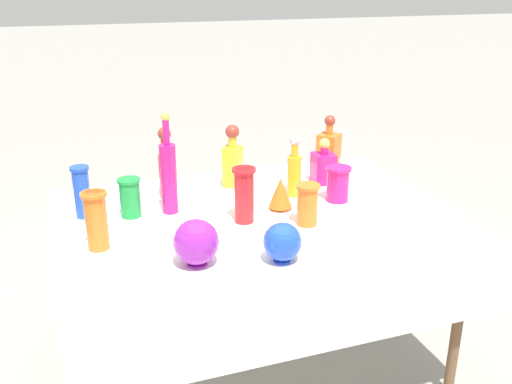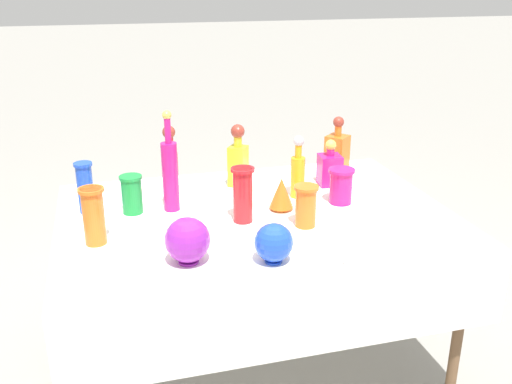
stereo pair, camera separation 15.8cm
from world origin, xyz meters
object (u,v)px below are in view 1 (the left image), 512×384
(square_decanter_1, at_px, (233,159))
(slender_vase_3, at_px, (338,183))
(slender_vase_0, at_px, (96,219))
(slender_vase_2, at_px, (308,203))
(slender_vase_5, at_px, (82,191))
(round_bowl_1, at_px, (282,242))
(tall_bottle_1, at_px, (166,167))
(square_decanter_2, at_px, (329,150))
(slender_vase_1, at_px, (244,194))
(square_decanter_0, at_px, (324,166))
(slender_vase_4, at_px, (130,196))
(round_bowl_0, at_px, (196,242))
(tall_bottle_2, at_px, (294,171))
(fluted_vase_0, at_px, (280,193))
(tall_bottle_0, at_px, (169,175))

(square_decanter_1, distance_m, slender_vase_3, 0.51)
(slender_vase_0, relative_size, slender_vase_2, 1.29)
(square_decanter_1, distance_m, slender_vase_5, 0.71)
(round_bowl_1, bearing_deg, square_decanter_1, 85.37)
(tall_bottle_1, relative_size, square_decanter_2, 1.11)
(slender_vase_0, xyz_separation_m, slender_vase_1, (0.58, 0.05, 0.00))
(square_decanter_1, bearing_deg, slender_vase_1, -101.00)
(square_decanter_0, relative_size, slender_vase_4, 1.36)
(round_bowl_0, bearing_deg, slender_vase_4, 107.08)
(slender_vase_4, bearing_deg, slender_vase_2, -26.02)
(square_decanter_1, height_order, round_bowl_0, square_decanter_1)
(square_decanter_2, relative_size, slender_vase_3, 1.86)
(tall_bottle_2, distance_m, slender_vase_0, 0.92)
(square_decanter_0, bearing_deg, tall_bottle_1, 174.81)
(square_decanter_1, distance_m, slender_vase_4, 0.55)
(slender_vase_0, distance_m, fluted_vase_0, 0.78)
(slender_vase_0, bearing_deg, slender_vase_3, 7.40)
(slender_vase_5, bearing_deg, square_decanter_1, 12.00)
(tall_bottle_0, xyz_separation_m, slender_vase_0, (-0.32, -0.25, -0.05))
(square_decanter_1, xyz_separation_m, round_bowl_0, (-0.35, -0.71, -0.05))
(square_decanter_0, distance_m, slender_vase_4, 0.94)
(tall_bottle_2, relative_size, round_bowl_1, 1.97)
(slender_vase_2, relative_size, round_bowl_1, 1.18)
(slender_vase_5, height_order, fluted_vase_0, slender_vase_5)
(slender_vase_2, xyz_separation_m, round_bowl_0, (-0.50, -0.19, -0.01))
(tall_bottle_1, relative_size, slender_vase_2, 1.89)
(tall_bottle_1, bearing_deg, round_bowl_0, -92.65)
(tall_bottle_2, height_order, slender_vase_4, tall_bottle_2)
(square_decanter_1, relative_size, slender_vase_4, 1.82)
(tall_bottle_0, height_order, square_decanter_0, tall_bottle_0)
(square_decanter_1, distance_m, round_bowl_0, 0.80)
(square_decanter_0, bearing_deg, slender_vase_2, -122.95)
(tall_bottle_2, bearing_deg, tall_bottle_1, 162.00)
(square_decanter_1, xyz_separation_m, round_bowl_1, (-0.06, -0.79, -0.06))
(square_decanter_0, distance_m, slender_vase_2, 0.51)
(slender_vase_2, distance_m, slender_vase_3, 0.30)
(fluted_vase_0, bearing_deg, square_decanter_1, 107.56)
(square_decanter_1, bearing_deg, tall_bottle_2, -43.36)
(square_decanter_1, bearing_deg, slender_vase_4, -158.05)
(fluted_vase_0, bearing_deg, slender_vase_3, 1.30)
(tall_bottle_2, height_order, round_bowl_0, tall_bottle_2)
(square_decanter_1, distance_m, slender_vase_0, 0.81)
(slender_vase_0, bearing_deg, square_decanter_1, 35.28)
(slender_vase_4, bearing_deg, slender_vase_3, -8.17)
(square_decanter_1, xyz_separation_m, fluted_vase_0, (0.11, -0.34, -0.06))
(slender_vase_1, bearing_deg, slender_vase_3, 9.98)
(slender_vase_2, relative_size, slender_vase_3, 1.09)
(square_decanter_2, bearing_deg, fluted_vase_0, -136.92)
(square_decanter_0, relative_size, square_decanter_2, 0.76)
(square_decanter_2, bearing_deg, round_bowl_0, -138.95)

